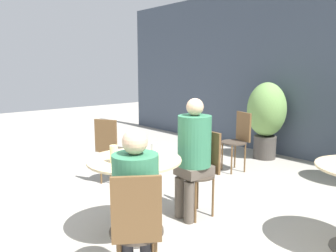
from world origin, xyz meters
TOP-DOWN VIEW (x-y plane):
  - ground_plane at (0.00, 0.00)m, footprint 20.00×20.00m
  - storefront_wall at (0.00, 3.94)m, footprint 10.00×0.06m
  - cafe_table_near at (-0.13, 0.25)m, footprint 0.84×0.84m
  - bistro_chair_0 at (0.55, -0.23)m, footprint 0.42×0.42m
  - bistro_chair_1 at (-0.05, 1.08)m, footprint 0.37×0.38m
  - bistro_chair_2 at (-1.49, 0.82)m, footprint 0.41×0.42m
  - bistro_chair_3 at (-0.72, 2.60)m, footprint 0.39×0.40m
  - seated_person_0 at (0.44, -0.15)m, footprint 0.40×0.39m
  - seated_person_1 at (-0.07, 0.94)m, footprint 0.34×0.36m
  - beer_glass_0 at (0.05, 0.33)m, footprint 0.06×0.06m
  - beer_glass_1 at (-0.23, 0.41)m, footprint 0.06×0.06m
  - beer_glass_2 at (-0.15, 0.06)m, footprint 0.07×0.07m
  - potted_plant_0 at (-0.83, 3.51)m, footprint 0.65×0.65m

SIDE VIEW (x-z plane):
  - ground_plane at x=0.00m, z-range 0.00..0.00m
  - bistro_chair_0 at x=0.55m, z-range 0.09..0.98m
  - bistro_chair_1 at x=-0.05m, z-range 0.09..0.98m
  - bistro_chair_2 at x=-1.49m, z-range 0.09..0.98m
  - bistro_chair_3 at x=-0.72m, z-range 0.09..0.98m
  - cafe_table_near at x=-0.13m, z-range 0.21..0.95m
  - seated_person_0 at x=0.44m, z-range 0.11..1.26m
  - seated_person_1 at x=-0.07m, z-range 0.11..1.36m
  - potted_plant_0 at x=-0.83m, z-range 0.11..1.42m
  - beer_glass_2 at x=-0.15m, z-range 0.74..0.89m
  - beer_glass_0 at x=0.05m, z-range 0.74..0.90m
  - beer_glass_1 at x=-0.23m, z-range 0.74..0.92m
  - storefront_wall at x=0.00m, z-range 0.00..3.00m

